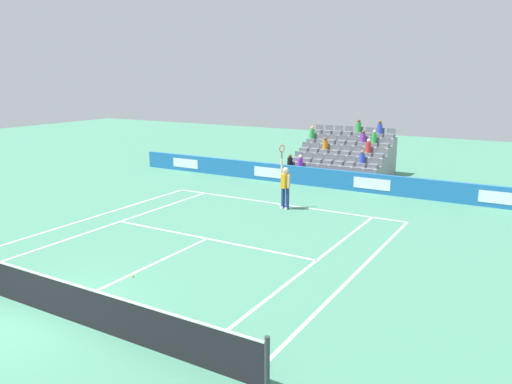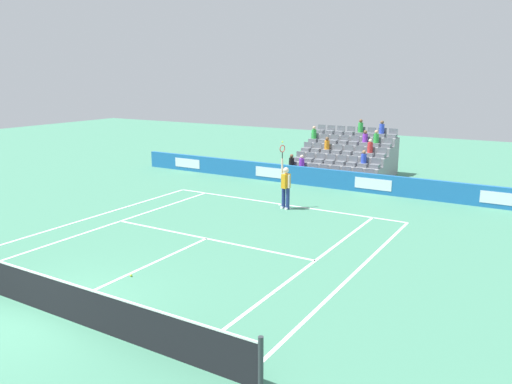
# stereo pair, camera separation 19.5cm
# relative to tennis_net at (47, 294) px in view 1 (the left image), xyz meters

# --- Properties ---
(ground_plane) EXTENTS (80.00, 80.00, 0.00)m
(ground_plane) POSITION_rel_tennis_net_xyz_m (0.00, 0.00, -0.49)
(ground_plane) COLOR #47896B
(line_baseline) EXTENTS (10.97, 0.10, 0.01)m
(line_baseline) POSITION_rel_tennis_net_xyz_m (0.00, -11.89, -0.49)
(line_baseline) COLOR white
(line_baseline) RESTS_ON ground
(line_service) EXTENTS (8.23, 0.10, 0.01)m
(line_service) POSITION_rel_tennis_net_xyz_m (0.00, -6.40, -0.49)
(line_service) COLOR white
(line_service) RESTS_ON ground
(line_centre_service) EXTENTS (0.10, 6.40, 0.01)m
(line_centre_service) POSITION_rel_tennis_net_xyz_m (0.00, -3.20, -0.49)
(line_centre_service) COLOR white
(line_centre_service) RESTS_ON ground
(line_singles_sideline_left) EXTENTS (0.10, 11.89, 0.01)m
(line_singles_sideline_left) POSITION_rel_tennis_net_xyz_m (4.12, -5.95, -0.49)
(line_singles_sideline_left) COLOR white
(line_singles_sideline_left) RESTS_ON ground
(line_singles_sideline_right) EXTENTS (0.10, 11.89, 0.01)m
(line_singles_sideline_right) POSITION_rel_tennis_net_xyz_m (-4.12, -5.95, -0.49)
(line_singles_sideline_right) COLOR white
(line_singles_sideline_right) RESTS_ON ground
(line_doubles_sideline_left) EXTENTS (0.10, 11.89, 0.01)m
(line_doubles_sideline_left) POSITION_rel_tennis_net_xyz_m (5.49, -5.95, -0.49)
(line_doubles_sideline_left) COLOR white
(line_doubles_sideline_left) RESTS_ON ground
(line_doubles_sideline_right) EXTENTS (0.10, 11.89, 0.01)m
(line_doubles_sideline_right) POSITION_rel_tennis_net_xyz_m (-5.49, -5.95, -0.49)
(line_doubles_sideline_right) COLOR white
(line_doubles_sideline_right) RESTS_ON ground
(line_centre_mark) EXTENTS (0.10, 0.20, 0.01)m
(line_centre_mark) POSITION_rel_tennis_net_xyz_m (0.00, -11.79, -0.49)
(line_centre_mark) COLOR white
(line_centre_mark) RESTS_ON ground
(sponsor_barrier) EXTENTS (22.37, 0.22, 0.94)m
(sponsor_barrier) POSITION_rel_tennis_net_xyz_m (0.00, -16.00, -0.02)
(sponsor_barrier) COLOR #1E66AD
(sponsor_barrier) RESTS_ON ground
(tennis_net) EXTENTS (11.97, 0.10, 1.07)m
(tennis_net) POSITION_rel_tennis_net_xyz_m (0.00, 0.00, 0.00)
(tennis_net) COLOR #33383D
(tennis_net) RESTS_ON ground
(tennis_player) EXTENTS (0.51, 0.41, 2.85)m
(tennis_player) POSITION_rel_tennis_net_xyz_m (-0.51, -11.31, 0.50)
(tennis_player) COLOR navy
(tennis_player) RESTS_ON ground
(stadium_stand) EXTENTS (4.96, 4.75, 3.05)m
(stadium_stand) POSITION_rel_tennis_net_xyz_m (-0.00, -19.56, 0.33)
(stadium_stand) COLOR gray
(stadium_stand) RESTS_ON ground
(loose_tennis_ball) EXTENTS (0.07, 0.07, 0.07)m
(loose_tennis_ball) POSITION_rel_tennis_net_xyz_m (-0.18, -2.61, -0.46)
(loose_tennis_ball) COLOR #D1E533
(loose_tennis_ball) RESTS_ON ground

